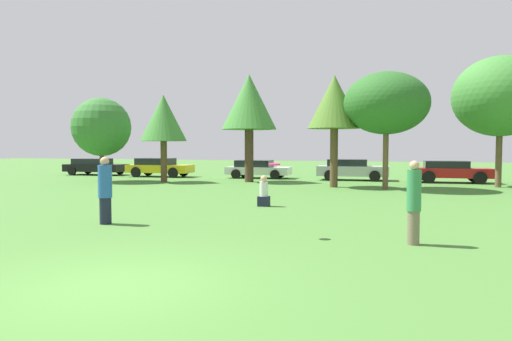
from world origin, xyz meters
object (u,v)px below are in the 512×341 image
frisbee (275,164)px  tree_5 (500,97)px  parked_car_silver (352,169)px  tree_0 (101,127)px  tree_1 (163,119)px  parked_car_white (257,169)px  tree_2 (249,103)px  parked_car_red (450,171)px  person_thrower (105,190)px  tree_3 (334,103)px  bystander_sitting (264,193)px  tree_4 (386,103)px  person_catcher (414,202)px  parked_car_yellow (159,167)px  parked_car_black (95,166)px

frisbee → tree_5: (7.58, 15.84, 2.91)m
tree_5 → parked_car_silver: tree_5 is taller
tree_5 → tree_0: bearing=-173.1°
tree_1 → parked_car_white: 7.14m
tree_2 → parked_car_red: 12.17m
person_thrower → tree_3: 14.18m
tree_3 → tree_5: bearing=16.6°
bystander_sitting → tree_5: bearing=48.9°
parked_car_red → tree_0: bearing=-167.6°
parked_car_silver → bystander_sitting: bearing=-99.5°
person_thrower → tree_3: size_ratio=0.32×
frisbee → parked_car_white: bearing=108.0°
frisbee → tree_4: 13.51m
person_catcher → parked_car_yellow: person_catcher is taller
tree_3 → parked_car_black: 19.02m
frisbee → tree_3: bearing=91.8°
person_catcher → tree_5: bearing=-103.5°
tree_4 → parked_car_white: bearing=145.2°
tree_0 → parked_car_black: (-4.38, 5.37, -2.56)m
person_thrower → parked_car_white: bearing=96.7°
parked_car_white → tree_5: bearing=-14.5°
person_thrower → parked_car_white: size_ratio=0.43×
parked_car_white → tree_3: bearing=-45.6°
tree_0 → parked_car_white: (7.87, 5.60, -2.58)m
bystander_sitting → person_catcher: bearing=-47.1°
bystander_sitting → tree_0: tree_0 is taller
tree_2 → parked_car_red: tree_2 is taller
bystander_sitting → parked_car_red: parked_car_red is taller
bystander_sitting → parked_car_black: parked_car_black is taller
tree_2 → tree_4: size_ratio=1.11×
parked_car_yellow → parked_car_silver: (12.92, 0.55, 0.00)m
tree_1 → tree_3: size_ratio=0.89×
tree_0 → tree_5: size_ratio=0.74×
tree_4 → person_catcher: bearing=-86.1°
bystander_sitting → parked_car_silver: (1.72, 13.55, 0.23)m
frisbee → person_thrower: bearing=175.4°
person_thrower → parked_car_yellow: size_ratio=0.40×
tree_1 → tree_2: tree_2 is taller
person_thrower → tree_5: tree_5 is taller
person_catcher → parked_car_silver: 18.91m
person_thrower → parked_car_silver: bearing=78.0°
person_catcher → tree_2: (-8.64, 15.53, 3.68)m
parked_car_black → parked_car_yellow: bearing=-7.0°
tree_2 → parked_car_white: tree_2 is taller
parked_car_white → tree_4: bearing=-37.0°
tree_1 → parked_car_red: size_ratio=1.17×
tree_1 → parked_car_black: (-8.08, 4.70, -3.04)m
frisbee → tree_1: (-10.28, 13.91, 2.01)m
parked_car_white → parked_car_red: (11.67, -0.51, 0.06)m
tree_3 → tree_5: 8.35m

